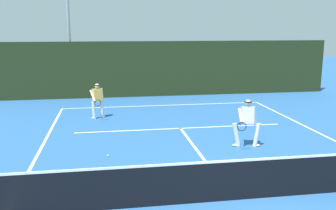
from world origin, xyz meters
TOP-DOWN VIEW (x-y plane):
  - ground_plane at (0.00, 0.00)m, footprint 80.00×80.00m
  - court_line_baseline_far at (0.00, 10.89)m, footprint 10.08×0.10m
  - court_line_service at (0.00, 6.36)m, footprint 8.22×0.10m
  - court_line_centre at (0.00, 3.20)m, footprint 0.10×6.40m
  - tennis_net at (0.00, 0.00)m, footprint 11.05×0.09m
  - player_near at (1.71, 3.73)m, footprint 1.00×0.90m
  - player_far at (-3.25, 8.60)m, footprint 0.66×0.92m
  - tennis_ball at (-2.86, 3.47)m, footprint 0.07×0.07m
  - back_fence_windscreen at (0.00, 13.60)m, footprint 20.74×0.12m
  - light_pole at (-4.93, 15.29)m, footprint 0.55×0.44m

SIDE VIEW (x-z plane):
  - ground_plane at x=0.00m, z-range 0.00..0.00m
  - court_line_baseline_far at x=0.00m, z-range 0.00..0.01m
  - court_line_service at x=0.00m, z-range 0.00..0.01m
  - court_line_centre at x=0.00m, z-range 0.00..0.01m
  - tennis_ball at x=-2.86m, z-range 0.00..0.07m
  - tennis_net at x=0.00m, z-range -0.02..1.03m
  - player_far at x=-3.25m, z-range 0.07..1.61m
  - player_near at x=1.71m, z-range 0.08..1.68m
  - back_fence_windscreen at x=0.00m, z-range 0.00..3.17m
  - light_pole at x=-4.93m, z-range 0.88..9.61m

